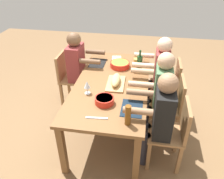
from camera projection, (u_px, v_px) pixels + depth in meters
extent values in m
plane|color=brown|center=(112.00, 125.00, 3.31)|extent=(8.00, 8.00, 0.00)
cube|color=brown|center=(112.00, 84.00, 2.93)|extent=(1.87, 0.93, 0.04)
cube|color=brown|center=(97.00, 74.00, 3.91)|extent=(0.07, 0.07, 0.70)
cube|color=brown|center=(62.00, 150.00, 2.46)|extent=(0.07, 0.07, 0.70)
cube|color=brown|center=(144.00, 78.00, 3.79)|extent=(0.07, 0.07, 0.70)
cube|color=brown|center=(137.00, 160.00, 2.34)|extent=(0.07, 0.07, 0.70)
cube|color=#9E7044|center=(74.00, 79.00, 3.60)|extent=(0.40, 0.40, 0.03)
cube|color=#9E7044|center=(61.00, 66.00, 3.51)|extent=(0.38, 0.04, 0.40)
cube|color=#9E7044|center=(88.00, 86.00, 3.84)|extent=(0.04, 0.04, 0.42)
cube|color=#9E7044|center=(82.00, 97.00, 3.56)|extent=(0.04, 0.04, 0.42)
cube|color=#9E7044|center=(69.00, 84.00, 3.89)|extent=(0.04, 0.04, 0.42)
cube|color=#9E7044|center=(62.00, 95.00, 3.61)|extent=(0.04, 0.04, 0.42)
cylinder|color=#2D2D38|center=(89.00, 88.00, 3.75)|extent=(0.11, 0.11, 0.45)
cylinder|color=#2D2D38|center=(87.00, 94.00, 3.62)|extent=(0.11, 0.11, 0.45)
cube|color=maroon|center=(76.00, 63.00, 3.44)|extent=(0.34, 0.20, 0.55)
cylinder|color=brown|center=(95.00, 52.00, 3.48)|extent=(0.07, 0.30, 0.07)
cylinder|color=brown|center=(90.00, 61.00, 3.19)|extent=(0.07, 0.30, 0.07)
sphere|color=brown|center=(74.00, 39.00, 3.24)|extent=(0.21, 0.21, 0.21)
cube|color=#9E7044|center=(166.00, 133.00, 2.55)|extent=(0.40, 0.40, 0.03)
cube|color=#9E7044|center=(186.00, 121.00, 2.41)|extent=(0.38, 0.04, 0.40)
cube|color=#9E7044|center=(148.00, 156.00, 2.56)|extent=(0.04, 0.04, 0.42)
cube|color=#9E7044|center=(149.00, 135.00, 2.84)|extent=(0.04, 0.04, 0.42)
cube|color=#9E7044|center=(179.00, 160.00, 2.51)|extent=(0.04, 0.04, 0.42)
cube|color=#9E7044|center=(177.00, 139.00, 2.79)|extent=(0.04, 0.04, 0.42)
cylinder|color=#2D2D38|center=(144.00, 149.00, 2.63)|extent=(0.11, 0.11, 0.45)
cylinder|color=#2D2D38|center=(145.00, 139.00, 2.77)|extent=(0.11, 0.11, 0.45)
cube|color=black|center=(163.00, 113.00, 2.41)|extent=(0.34, 0.20, 0.55)
cylinder|color=#9E7251|center=(138.00, 111.00, 2.24)|extent=(0.07, 0.30, 0.07)
cylinder|color=#9E7251|center=(140.00, 93.00, 2.52)|extent=(0.07, 0.30, 0.07)
sphere|color=#9E7251|center=(168.00, 83.00, 2.21)|extent=(0.21, 0.21, 0.21)
cube|color=#9E7044|center=(163.00, 86.00, 3.41)|extent=(0.40, 0.40, 0.03)
cube|color=#9E7044|center=(178.00, 75.00, 3.27)|extent=(0.38, 0.04, 0.40)
cube|color=#9E7044|center=(150.00, 104.00, 3.41)|extent=(0.04, 0.04, 0.42)
cube|color=#9E7044|center=(151.00, 92.00, 3.69)|extent=(0.04, 0.04, 0.42)
cube|color=#9E7044|center=(173.00, 106.00, 3.36)|extent=(0.04, 0.04, 0.42)
cube|color=#9E7044|center=(172.00, 93.00, 3.65)|extent=(0.04, 0.04, 0.42)
cylinder|color=#2D2D38|center=(147.00, 99.00, 3.49)|extent=(0.11, 0.11, 0.45)
cylinder|color=#2D2D38|center=(148.00, 94.00, 3.62)|extent=(0.11, 0.11, 0.45)
cube|color=maroon|center=(162.00, 69.00, 3.26)|extent=(0.34, 0.20, 0.55)
cylinder|color=beige|center=(143.00, 65.00, 3.09)|extent=(0.07, 0.30, 0.07)
cylinder|color=beige|center=(144.00, 55.00, 3.37)|extent=(0.07, 0.30, 0.07)
sphere|color=beige|center=(165.00, 45.00, 3.06)|extent=(0.21, 0.21, 0.21)
cube|color=#9E7044|center=(164.00, 106.00, 2.98)|extent=(0.40, 0.40, 0.03)
cube|color=#9E7044|center=(181.00, 94.00, 2.84)|extent=(0.38, 0.04, 0.40)
cube|color=#9E7044|center=(150.00, 126.00, 2.98)|extent=(0.04, 0.04, 0.42)
cube|color=#9E7044|center=(150.00, 111.00, 3.27)|extent=(0.04, 0.04, 0.42)
cube|color=#9E7044|center=(176.00, 129.00, 2.94)|extent=(0.04, 0.04, 0.42)
cube|color=#9E7044|center=(174.00, 113.00, 3.22)|extent=(0.04, 0.04, 0.42)
cylinder|color=#2D2D38|center=(146.00, 121.00, 3.06)|extent=(0.11, 0.11, 0.45)
cylinder|color=#2D2D38|center=(147.00, 113.00, 3.19)|extent=(0.11, 0.11, 0.45)
cube|color=#4C724C|center=(162.00, 88.00, 2.83)|extent=(0.34, 0.20, 0.55)
cylinder|color=tan|center=(141.00, 85.00, 2.66)|extent=(0.07, 0.30, 0.07)
cylinder|color=tan|center=(142.00, 71.00, 2.95)|extent=(0.07, 0.30, 0.07)
sphere|color=tan|center=(166.00, 61.00, 2.63)|extent=(0.21, 0.21, 0.21)
cylinder|color=red|center=(104.00, 100.00, 2.51)|extent=(0.22, 0.22, 0.08)
cylinder|color=orange|center=(104.00, 98.00, 2.50)|extent=(0.19, 0.19, 0.03)
cylinder|color=red|center=(120.00, 65.00, 3.26)|extent=(0.28, 0.28, 0.08)
cylinder|color=#669E33|center=(120.00, 63.00, 3.25)|extent=(0.25, 0.25, 0.03)
cube|color=tan|center=(116.00, 84.00, 2.87)|extent=(0.41, 0.23, 0.02)
ellipsoid|color=tan|center=(116.00, 80.00, 2.84)|extent=(0.32, 0.12, 0.09)
cylinder|color=#193819|center=(139.00, 63.00, 3.17)|extent=(0.08, 0.08, 0.20)
cylinder|color=#193819|center=(140.00, 53.00, 3.09)|extent=(0.03, 0.03, 0.09)
cylinder|color=brown|center=(128.00, 115.00, 2.18)|extent=(0.06, 0.06, 0.22)
cylinder|color=silver|center=(88.00, 93.00, 2.70)|extent=(0.07, 0.07, 0.01)
cylinder|color=silver|center=(87.00, 90.00, 2.67)|extent=(0.01, 0.01, 0.07)
cone|color=silver|center=(87.00, 85.00, 2.63)|extent=(0.08, 0.08, 0.08)
cube|color=black|center=(98.00, 63.00, 3.38)|extent=(0.32, 0.23, 0.01)
cube|color=#142333|center=(132.00, 108.00, 2.44)|extent=(0.32, 0.23, 0.01)
cylinder|color=gold|center=(136.00, 61.00, 3.35)|extent=(0.08, 0.08, 0.08)
cube|color=silver|center=(135.00, 90.00, 2.75)|extent=(0.02, 0.17, 0.01)
cube|color=silver|center=(97.00, 118.00, 2.31)|extent=(0.04, 0.23, 0.01)
cube|color=white|center=(117.00, 58.00, 3.50)|extent=(0.16, 0.16, 0.02)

